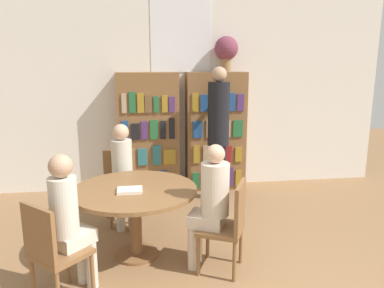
# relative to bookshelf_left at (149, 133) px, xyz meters

# --- Properties ---
(wall_back) EXTENTS (6.40, 0.07, 3.00)m
(wall_back) POSITION_rel_bookshelf_left_xyz_m (0.51, 0.19, 0.60)
(wall_back) COLOR silver
(wall_back) RESTS_ON ground_plane
(bookshelf_left) EXTENTS (0.91, 0.34, 1.81)m
(bookshelf_left) POSITION_rel_bookshelf_left_xyz_m (0.00, 0.00, 0.00)
(bookshelf_left) COLOR brown
(bookshelf_left) RESTS_ON ground_plane
(bookshelf_right) EXTENTS (0.91, 0.34, 1.81)m
(bookshelf_right) POSITION_rel_bookshelf_left_xyz_m (1.03, -0.00, 0.00)
(bookshelf_right) COLOR brown
(bookshelf_right) RESTS_ON ground_plane
(flower_vase) EXTENTS (0.35, 0.35, 0.52)m
(flower_vase) POSITION_rel_bookshelf_left_xyz_m (1.17, 0.00, 1.23)
(flower_vase) COLOR #997047
(flower_vase) RESTS_ON bookshelf_right
(reading_table) EXTENTS (1.25, 1.25, 0.73)m
(reading_table) POSITION_rel_bookshelf_left_xyz_m (-0.19, -1.99, -0.29)
(reading_table) COLOR brown
(reading_table) RESTS_ON ground_plane
(chair_near_camera) EXTENTS (0.57, 0.57, 0.89)m
(chair_near_camera) POSITION_rel_bookshelf_left_xyz_m (-0.85, -2.69, -0.41)
(chair_near_camera) COLOR brown
(chair_near_camera) RESTS_ON ground_plane
(chair_left_side) EXTENTS (0.47, 0.47, 0.89)m
(chair_left_side) POSITION_rel_bookshelf_left_xyz_m (-0.38, -1.04, -0.41)
(chair_left_side) COLOR brown
(chair_left_side) RESTS_ON ground_plane
(chair_far_side) EXTENTS (0.53, 0.53, 0.89)m
(chair_far_side) POSITION_rel_bookshelf_left_xyz_m (0.68, -2.39, -0.41)
(chair_far_side) COLOR brown
(chair_far_side) RESTS_ON ground_plane
(seated_reader_left) EXTENTS (0.30, 0.38, 1.25)m
(seated_reader_left) POSITION_rel_bookshelf_left_xyz_m (-0.34, -1.22, -0.20)
(seated_reader_left) COLOR beige
(seated_reader_left) RESTS_ON ground_plane
(seated_reader_right) EXTENTS (0.41, 0.38, 1.23)m
(seated_reader_right) POSITION_rel_bookshelf_left_xyz_m (0.51, -2.32, -0.20)
(seated_reader_right) COLOR beige
(seated_reader_right) RESTS_ON ground_plane
(seated_reader_back) EXTENTS (0.39, 0.39, 1.25)m
(seated_reader_back) POSITION_rel_bookshelf_left_xyz_m (-0.72, -2.55, -0.20)
(seated_reader_back) COLOR beige
(seated_reader_back) RESTS_ON ground_plane
(librarian_standing) EXTENTS (0.30, 0.57, 1.90)m
(librarian_standing) POSITION_rel_bookshelf_left_xyz_m (0.96, -0.50, 0.27)
(librarian_standing) COLOR black
(librarian_standing) RESTS_ON ground_plane
(open_book_on_table) EXTENTS (0.24, 0.18, 0.03)m
(open_book_on_table) POSITION_rel_bookshelf_left_xyz_m (-0.24, -2.08, -0.16)
(open_book_on_table) COLOR silver
(open_book_on_table) RESTS_ON reading_table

